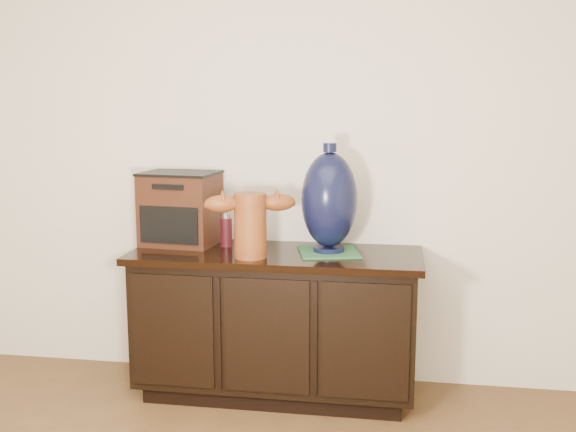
% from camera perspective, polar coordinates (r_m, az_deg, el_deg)
% --- Properties ---
extents(room, '(5.00, 5.00, 5.00)m').
position_cam_1_polar(room, '(1.20, -20.28, -0.68)').
color(room, brown).
rests_on(room, ground).
extents(sideboard, '(1.46, 0.56, 0.75)m').
position_cam_1_polar(sideboard, '(3.49, -1.02, -8.97)').
color(sideboard, black).
rests_on(sideboard, ground).
extents(terracotta_vessel, '(0.44, 0.21, 0.31)m').
position_cam_1_polar(terracotta_vessel, '(3.24, -3.21, -0.47)').
color(terracotta_vessel, brown).
rests_on(terracotta_vessel, sideboard).
extents(tv_radio, '(0.41, 0.34, 0.38)m').
position_cam_1_polar(tv_radio, '(3.59, -9.08, 0.65)').
color(tv_radio, '#391A0E').
rests_on(tv_radio, sideboard).
extents(green_mat, '(0.35, 0.35, 0.01)m').
position_cam_1_polar(green_mat, '(3.38, 3.47, -3.05)').
color(green_mat, '#2B6037').
rests_on(green_mat, sideboard).
extents(lamp_base, '(0.34, 0.34, 0.54)m').
position_cam_1_polar(lamp_base, '(3.33, 3.51, 1.33)').
color(lamp_base, black).
rests_on(lamp_base, green_mat).
extents(spray_can, '(0.06, 0.06, 0.18)m').
position_cam_1_polar(spray_can, '(3.52, -5.25, -1.19)').
color(spray_can, maroon).
rests_on(spray_can, sideboard).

